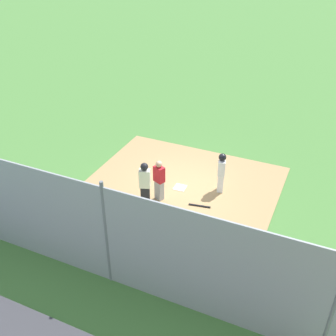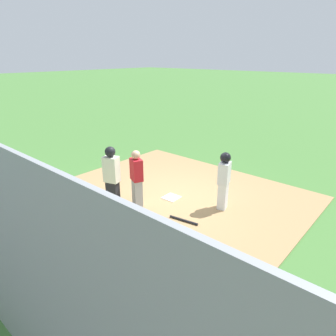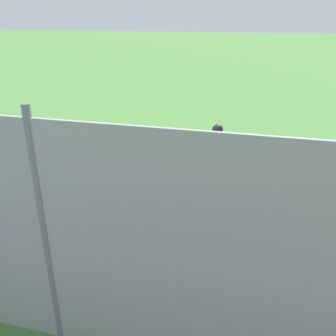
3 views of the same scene
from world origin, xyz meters
name	(u,v)px [view 1 (image 1 of 3)]	position (x,y,z in m)	size (l,w,h in m)	color
ground_plane	(180,188)	(0.00, 0.00, 0.00)	(140.00, 140.00, 0.00)	#477A38
dirt_infield	(180,188)	(0.00, 0.00, 0.01)	(7.20, 6.40, 0.03)	#A88456
home_plate	(180,187)	(0.00, 0.00, 0.04)	(0.44, 0.44, 0.02)	white
catcher	(159,180)	(-0.42, -0.96, 0.86)	(0.45, 0.39, 1.59)	#9E9EA3
umpire	(145,184)	(-0.65, -1.61, 0.98)	(0.44, 0.37, 1.80)	black
runner	(221,170)	(1.45, 0.44, 0.94)	(0.35, 0.44, 1.60)	silver
baseball_bat	(200,206)	(1.10, -0.81, 0.06)	(0.06, 0.06, 0.79)	black
backstop_fence	(107,236)	(0.00, -5.06, 1.60)	(12.00, 0.10, 3.35)	#93999E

